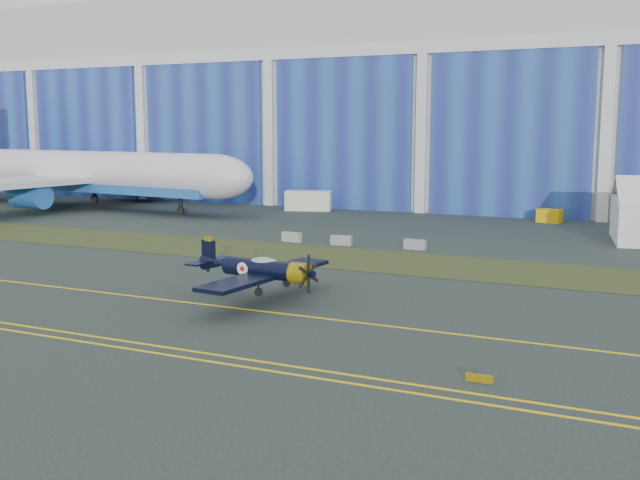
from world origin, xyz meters
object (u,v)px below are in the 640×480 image
at_px(jetliner, 82,127).
at_px(warbird, 260,269).
at_px(tug, 550,216).
at_px(shipping_container, 308,201).

bearing_deg(jetliner, warbird, -31.70).
relative_size(jetliner, tug, 25.75).
distance_m(warbird, jetliner, 63.59).
distance_m(warbird, tug, 49.69).
distance_m(warbird, shipping_container, 52.10).
bearing_deg(shipping_container, jetliner, -179.63).
xyz_separation_m(shipping_container, tug, (30.82, 0.39, -0.52)).
relative_size(warbird, shipping_container, 2.11).
relative_size(warbird, tug, 4.74).
bearing_deg(jetliner, shipping_container, 23.81).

